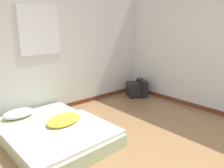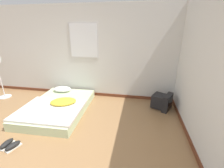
# 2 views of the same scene
# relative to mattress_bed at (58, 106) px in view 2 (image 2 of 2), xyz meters

# --- Properties ---
(wall_back) EXTENTS (7.98, 0.08, 2.60)m
(wall_back) POSITION_rel_mattress_bed_xyz_m (0.18, 1.11, 1.16)
(wall_back) COLOR silver
(wall_back) RESTS_ON ground_plane
(mattress_bed) EXTENTS (1.44, 1.97, 0.35)m
(mattress_bed) POSITION_rel_mattress_bed_xyz_m (0.00, 0.00, 0.00)
(mattress_bed) COLOR beige
(mattress_bed) RESTS_ON ground_plane
(crt_tv) EXTENTS (0.57, 0.55, 0.42)m
(crt_tv) POSITION_rel_mattress_bed_xyz_m (2.61, 0.61, 0.07)
(crt_tv) COLOR black
(crt_tv) RESTS_ON ground_plane
(sneaker_pair) EXTENTS (0.30, 0.30, 0.10)m
(sneaker_pair) POSITION_rel_mattress_bed_xyz_m (-0.20, -1.31, -0.08)
(sneaker_pair) COLOR silver
(sneaker_pair) RESTS_ON ground_plane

